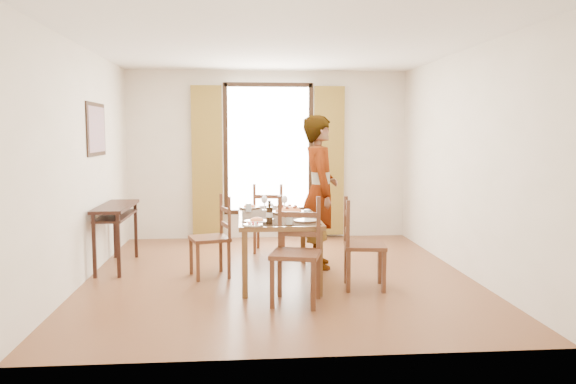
{
  "coord_description": "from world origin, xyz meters",
  "views": [
    {
      "loc": [
        -0.44,
        -6.6,
        1.7
      ],
      "look_at": [
        0.12,
        0.08,
        1.0
      ],
      "focal_mm": 35.0,
      "sensor_mm": 36.0,
      "label": 1
    }
  ],
  "objects": [
    {
      "name": "plate_sw",
      "position": [
        -0.28,
        -0.66,
        0.78
      ],
      "size": [
        0.27,
        0.27,
        0.05
      ],
      "primitive_type": null,
      "color": "silver",
      "rests_on": "dining_table"
    },
    {
      "name": "wine_glass_b",
      "position": [
        0.09,
        0.25,
        0.85
      ],
      "size": [
        0.08,
        0.08,
        0.18
      ],
      "primitive_type": null,
      "color": "white",
      "rests_on": "dining_table"
    },
    {
      "name": "console_table",
      "position": [
        -2.03,
        0.6,
        0.68
      ],
      "size": [
        0.38,
        1.2,
        0.8
      ],
      "color": "black",
      "rests_on": "ground"
    },
    {
      "name": "tumbler_a",
      "position": [
        0.29,
        -0.44,
        0.81
      ],
      "size": [
        0.07,
        0.07,
        0.1
      ],
      "primitive_type": "cylinder",
      "color": "silver",
      "rests_on": "dining_table"
    },
    {
      "name": "room_shell",
      "position": [
        -0.0,
        0.13,
        1.54
      ],
      "size": [
        4.6,
        5.1,
        2.74
      ],
      "color": "silver",
      "rests_on": "ground"
    },
    {
      "name": "caprese_plate",
      "position": [
        -0.32,
        -0.88,
        0.78
      ],
      "size": [
        0.2,
        0.2,
        0.04
      ],
      "primitive_type": null,
      "color": "silver",
      "rests_on": "dining_table"
    },
    {
      "name": "chair_north",
      "position": [
        -0.05,
        1.36,
        0.46
      ],
      "size": [
        0.5,
        0.5,
        1.0
      ],
      "rotation": [
        0.0,
        0.0,
        2.98
      ],
      "color": "#542B1C",
      "rests_on": "ground"
    },
    {
      "name": "wine_glass_c",
      "position": [
        -0.16,
        0.26,
        0.85
      ],
      "size": [
        0.08,
        0.08,
        0.18
      ],
      "primitive_type": null,
      "color": "white",
      "rests_on": "dining_table"
    },
    {
      "name": "wine_glass_a",
      "position": [
        -0.12,
        -0.49,
        0.85
      ],
      "size": [
        0.08,
        0.08,
        0.18
      ],
      "primitive_type": null,
      "color": "white",
      "rests_on": "dining_table"
    },
    {
      "name": "wine_bottle",
      "position": [
        -0.15,
        -0.8,
        0.88
      ],
      "size": [
        0.07,
        0.07,
        0.25
      ],
      "primitive_type": null,
      "color": "black",
      "rests_on": "dining_table"
    },
    {
      "name": "tumbler_b",
      "position": [
        -0.36,
        0.18,
        0.81
      ],
      "size": [
        0.07,
        0.07,
        0.1
      ],
      "primitive_type": "cylinder",
      "color": "silver",
      "rests_on": "dining_table"
    },
    {
      "name": "plate_nw",
      "position": [
        -0.34,
        0.46,
        0.78
      ],
      "size": [
        0.27,
        0.27,
        0.05
      ],
      "primitive_type": null,
      "color": "silver",
      "rests_on": "dining_table"
    },
    {
      "name": "chair_west",
      "position": [
        -0.79,
        0.02,
        0.45
      ],
      "size": [
        0.54,
        0.54,
        0.97
      ],
      "rotation": [
        0.0,
        0.0,
        -1.27
      ],
      "color": "#542B1C",
      "rests_on": "ground"
    },
    {
      "name": "plate_se",
      "position": [
        0.25,
        -0.67,
        0.78
      ],
      "size": [
        0.27,
        0.27,
        0.05
      ],
      "primitive_type": null,
      "color": "silver",
      "rests_on": "dining_table"
    },
    {
      "name": "man",
      "position": [
        0.55,
        0.42,
        0.96
      ],
      "size": [
        0.72,
        0.49,
        1.93
      ],
      "primitive_type": "imported",
      "rotation": [
        0.0,
        0.0,
        1.55
      ],
      "color": "#9899A0",
      "rests_on": "ground"
    },
    {
      "name": "pasta_platter",
      "position": [
        0.11,
        -0.02,
        0.81
      ],
      "size": [
        0.4,
        0.4,
        0.1
      ],
      "primitive_type": null,
      "color": "red",
      "rests_on": "dining_table"
    },
    {
      "name": "chair_south",
      "position": [
        0.1,
        -1.09,
        0.49
      ],
      "size": [
        0.57,
        0.57,
        1.06
      ],
      "rotation": [
        0.0,
        0.0,
        -0.25
      ],
      "color": "#542B1C",
      "rests_on": "ground"
    },
    {
      "name": "chair_east",
      "position": [
        0.87,
        -0.63,
        0.46
      ],
      "size": [
        0.49,
        0.49,
        1.0
      ],
      "rotation": [
        0.0,
        0.0,
        1.44
      ],
      "color": "#542B1C",
      "rests_on": "ground"
    },
    {
      "name": "dining_table",
      "position": [
        -0.02,
        -0.1,
        0.69
      ],
      "size": [
        0.9,
        1.7,
        0.76
      ],
      "color": "brown",
      "rests_on": "ground"
    },
    {
      "name": "tumbler_c",
      "position": [
        0.05,
        -0.83,
        0.81
      ],
      "size": [
        0.07,
        0.07,
        0.1
      ],
      "primitive_type": "cylinder",
      "color": "silver",
      "rests_on": "dining_table"
    },
    {
      "name": "ground",
      "position": [
        0.0,
        0.0,
        0.0
      ],
      "size": [
        5.0,
        5.0,
        0.0
      ],
      "primitive_type": "plane",
      "color": "#4B2317",
      "rests_on": "ground"
    },
    {
      "name": "plate_ne",
      "position": [
        0.27,
        0.49,
        0.78
      ],
      "size": [
        0.27,
        0.27,
        0.05
      ],
      "primitive_type": null,
      "color": "silver",
      "rests_on": "dining_table"
    }
  ]
}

